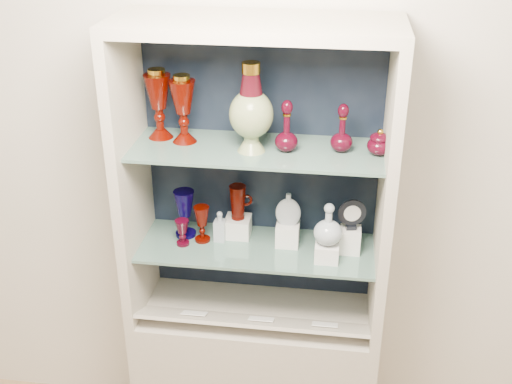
# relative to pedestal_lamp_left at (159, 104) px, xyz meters

# --- Properties ---
(wall_back) EXTENTS (3.50, 0.02, 2.80)m
(wall_back) POSITION_rel_pedestal_lamp_left_xyz_m (0.38, 0.14, -0.20)
(wall_back) COLOR beige
(wall_back) RESTS_ON ground
(cabinet_base) EXTENTS (1.00, 0.40, 0.75)m
(cabinet_base) POSITION_rel_pedestal_lamp_left_xyz_m (0.38, -0.08, -1.23)
(cabinet_base) COLOR #BBB19E
(cabinet_base) RESTS_ON ground
(cabinet_back_panel) EXTENTS (0.98, 0.02, 1.15)m
(cabinet_back_panel) POSITION_rel_pedestal_lamp_left_xyz_m (0.38, 0.11, -0.28)
(cabinet_back_panel) COLOR black
(cabinet_back_panel) RESTS_ON cabinet_base
(cabinet_side_left) EXTENTS (0.04, 0.40, 1.15)m
(cabinet_side_left) POSITION_rel_pedestal_lamp_left_xyz_m (-0.10, -0.08, -0.28)
(cabinet_side_left) COLOR #BBB19E
(cabinet_side_left) RESTS_ON cabinet_base
(cabinet_side_right) EXTENTS (0.04, 0.40, 1.15)m
(cabinet_side_right) POSITION_rel_pedestal_lamp_left_xyz_m (0.86, -0.08, -0.28)
(cabinet_side_right) COLOR #BBB19E
(cabinet_side_right) RESTS_ON cabinet_base
(cabinet_top_cap) EXTENTS (1.00, 0.40, 0.04)m
(cabinet_top_cap) POSITION_rel_pedestal_lamp_left_xyz_m (0.38, -0.08, 0.32)
(cabinet_top_cap) COLOR #BBB19E
(cabinet_top_cap) RESTS_ON cabinet_side_left
(shelf_lower) EXTENTS (0.92, 0.34, 0.01)m
(shelf_lower) POSITION_rel_pedestal_lamp_left_xyz_m (0.38, -0.06, -0.56)
(shelf_lower) COLOR slate
(shelf_lower) RESTS_ON cabinet_side_left
(shelf_upper) EXTENTS (0.92, 0.34, 0.01)m
(shelf_upper) POSITION_rel_pedestal_lamp_left_xyz_m (0.38, -0.06, -0.14)
(shelf_upper) COLOR slate
(shelf_upper) RESTS_ON cabinet_side_left
(label_ledge) EXTENTS (0.92, 0.17, 0.09)m
(label_ledge) POSITION_rel_pedestal_lamp_left_xyz_m (0.38, -0.19, -0.82)
(label_ledge) COLOR #BBB19E
(label_ledge) RESTS_ON cabinet_base
(label_card_0) EXTENTS (0.10, 0.06, 0.03)m
(label_card_0) POSITION_rel_pedestal_lamp_left_xyz_m (0.66, -0.19, -0.81)
(label_card_0) COLOR white
(label_card_0) RESTS_ON label_ledge
(label_card_1) EXTENTS (0.10, 0.06, 0.03)m
(label_card_1) POSITION_rel_pedestal_lamp_left_xyz_m (0.14, -0.19, -0.81)
(label_card_1) COLOR white
(label_card_1) RESTS_ON label_ledge
(label_card_2) EXTENTS (0.10, 0.06, 0.03)m
(label_card_2) POSITION_rel_pedestal_lamp_left_xyz_m (0.41, -0.19, -0.81)
(label_card_2) COLOR white
(label_card_2) RESTS_ON label_ledge
(pedestal_lamp_left) EXTENTS (0.13, 0.13, 0.27)m
(pedestal_lamp_left) POSITION_rel_pedestal_lamp_left_xyz_m (0.00, 0.00, 0.00)
(pedestal_lamp_left) COLOR #4B0901
(pedestal_lamp_left) RESTS_ON shelf_upper
(pedestal_lamp_right) EXTENTS (0.10, 0.10, 0.26)m
(pedestal_lamp_right) POSITION_rel_pedestal_lamp_left_xyz_m (0.10, -0.03, -0.00)
(pedestal_lamp_right) COLOR #4B0901
(pedestal_lamp_right) RESTS_ON shelf_upper
(enamel_urn) EXTENTS (0.20, 0.20, 0.33)m
(enamel_urn) POSITION_rel_pedestal_lamp_left_xyz_m (0.36, -0.08, 0.03)
(enamel_urn) COLOR #114F17
(enamel_urn) RESTS_ON shelf_upper
(ruby_decanter_a) EXTENTS (0.11, 0.11, 0.22)m
(ruby_decanter_a) POSITION_rel_pedestal_lamp_left_xyz_m (0.49, -0.07, -0.02)
(ruby_decanter_a) COLOR #450516
(ruby_decanter_a) RESTS_ON shelf_upper
(ruby_decanter_b) EXTENTS (0.09, 0.09, 0.19)m
(ruby_decanter_b) POSITION_rel_pedestal_lamp_left_xyz_m (0.68, -0.05, -0.04)
(ruby_decanter_b) COLOR #450516
(ruby_decanter_b) RESTS_ON shelf_upper
(lidded_bowl) EXTENTS (0.11, 0.11, 0.10)m
(lidded_bowl) POSITION_rel_pedestal_lamp_left_xyz_m (0.82, -0.06, -0.08)
(lidded_bowl) COLOR #450516
(lidded_bowl) RESTS_ON shelf_upper
(cobalt_goblet) EXTENTS (0.11, 0.11, 0.20)m
(cobalt_goblet) POSITION_rel_pedestal_lamp_left_xyz_m (0.08, -0.01, -0.45)
(cobalt_goblet) COLOR #07003B
(cobalt_goblet) RESTS_ON shelf_lower
(ruby_goblet_tall) EXTENTS (0.07, 0.07, 0.15)m
(ruby_goblet_tall) POSITION_rel_pedestal_lamp_left_xyz_m (0.16, -0.04, -0.48)
(ruby_goblet_tall) COLOR #4B0901
(ruby_goblet_tall) RESTS_ON shelf_lower
(ruby_goblet_small) EXTENTS (0.06, 0.06, 0.11)m
(ruby_goblet_small) POSITION_rel_pedestal_lamp_left_xyz_m (0.09, -0.09, -0.50)
(ruby_goblet_small) COLOR #450516
(ruby_goblet_small) RESTS_ON shelf_lower
(riser_ruby_pitcher) EXTENTS (0.10, 0.10, 0.08)m
(riser_ruby_pitcher) POSITION_rel_pedestal_lamp_left_xyz_m (0.29, 0.02, -0.51)
(riser_ruby_pitcher) COLOR silver
(riser_ruby_pitcher) RESTS_ON shelf_lower
(ruby_pitcher) EXTENTS (0.12, 0.09, 0.14)m
(ruby_pitcher) POSITION_rel_pedestal_lamp_left_xyz_m (0.29, 0.02, -0.40)
(ruby_pitcher) COLOR #4B0901
(ruby_pitcher) RESTS_ON riser_ruby_pitcher
(clear_square_bottle) EXTENTS (0.05, 0.05, 0.13)m
(clear_square_bottle) POSITION_rel_pedestal_lamp_left_xyz_m (0.23, -0.03, -0.49)
(clear_square_bottle) COLOR #99A6B0
(clear_square_bottle) RESTS_ON shelf_lower
(riser_flat_flask) EXTENTS (0.09, 0.09, 0.09)m
(riser_flat_flask) POSITION_rel_pedestal_lamp_left_xyz_m (0.50, -0.03, -0.51)
(riser_flat_flask) COLOR silver
(riser_flat_flask) RESTS_ON shelf_lower
(flat_flask) EXTENTS (0.10, 0.04, 0.14)m
(flat_flask) POSITION_rel_pedestal_lamp_left_xyz_m (0.50, -0.03, -0.39)
(flat_flask) COLOR #A1AAB4
(flat_flask) RESTS_ON riser_flat_flask
(riser_clear_round_decanter) EXTENTS (0.09, 0.09, 0.07)m
(riser_clear_round_decanter) POSITION_rel_pedestal_lamp_left_xyz_m (0.65, -0.12, -0.52)
(riser_clear_round_decanter) COLOR silver
(riser_clear_round_decanter) RESTS_ON shelf_lower
(clear_round_decanter) EXTENTS (0.14, 0.14, 0.16)m
(clear_round_decanter) POSITION_rel_pedestal_lamp_left_xyz_m (0.65, -0.12, -0.40)
(clear_round_decanter) COLOR #99A6B0
(clear_round_decanter) RESTS_ON riser_clear_round_decanter
(riser_cameo_medallion) EXTENTS (0.08, 0.08, 0.10)m
(riser_cameo_medallion) POSITION_rel_pedestal_lamp_left_xyz_m (0.74, -0.04, -0.50)
(riser_cameo_medallion) COLOR silver
(riser_cameo_medallion) RESTS_ON shelf_lower
(cameo_medallion) EXTENTS (0.11, 0.06, 0.13)m
(cameo_medallion) POSITION_rel_pedestal_lamp_left_xyz_m (0.74, -0.04, -0.39)
(cameo_medallion) COLOR black
(cameo_medallion) RESTS_ON riser_cameo_medallion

